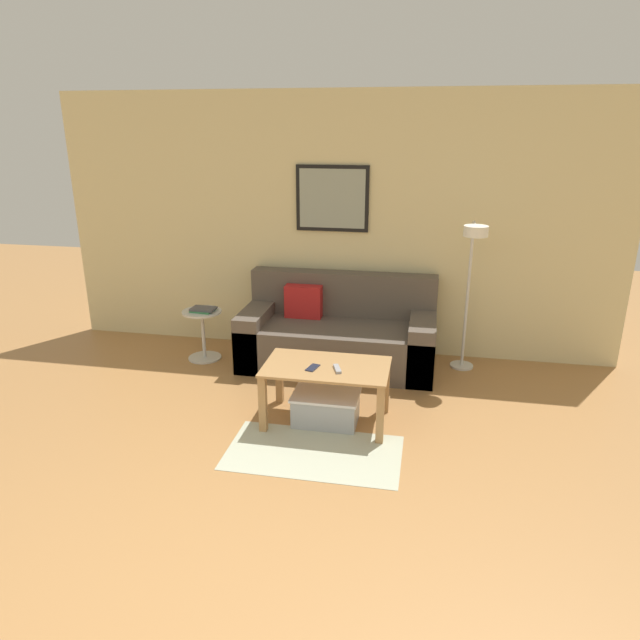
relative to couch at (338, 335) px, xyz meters
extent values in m
cube|color=beige|center=(-0.13, 0.44, 0.98)|extent=(5.60, 0.06, 2.55)
cube|color=black|center=(-0.13, 0.40, 1.26)|extent=(0.71, 0.02, 0.63)
cube|color=#939E8E|center=(-0.13, 0.39, 1.26)|extent=(0.64, 0.01, 0.56)
cube|color=#B2B79E|center=(0.09, -1.64, -0.29)|extent=(1.25, 0.68, 0.01)
cube|color=brown|center=(0.01, -0.05, -0.08)|extent=(1.84, 0.84, 0.42)
cube|color=brown|center=(0.01, 0.27, 0.34)|extent=(1.84, 0.20, 0.43)
cube|color=brown|center=(-0.79, -0.05, -0.02)|extent=(0.24, 0.84, 0.54)
cube|color=brown|center=(0.81, -0.05, -0.02)|extent=(0.24, 0.84, 0.54)
cube|color=red|center=(-0.36, 0.10, 0.29)|extent=(0.36, 0.14, 0.32)
cube|color=#AD7F4C|center=(0.10, -1.16, 0.17)|extent=(0.96, 0.57, 0.02)
cube|color=#AD7F4C|center=(-0.35, -1.41, -0.07)|extent=(0.06, 0.06, 0.45)
cube|color=#AD7F4C|center=(0.54, -1.41, -0.07)|extent=(0.06, 0.06, 0.45)
cube|color=#AD7F4C|center=(-0.35, -0.91, -0.07)|extent=(0.06, 0.06, 0.45)
cube|color=#AD7F4C|center=(0.54, -0.91, -0.07)|extent=(0.06, 0.06, 0.45)
cube|color=#9EA3A8|center=(0.10, -1.19, -0.18)|extent=(0.49, 0.33, 0.23)
cube|color=silver|center=(0.10, -1.19, -0.06)|extent=(0.52, 0.35, 0.02)
cylinder|color=silver|center=(1.20, 0.14, -0.28)|extent=(0.22, 0.22, 0.02)
cylinder|color=silver|center=(1.20, 0.14, 0.42)|extent=(0.03, 0.03, 1.39)
cylinder|color=silver|center=(1.20, -0.01, 1.11)|extent=(0.02, 0.30, 0.02)
cylinder|color=white|center=(1.20, -0.16, 1.08)|extent=(0.21, 0.21, 0.09)
cylinder|color=silver|center=(-1.33, -0.13, -0.29)|extent=(0.33, 0.33, 0.01)
cylinder|color=silver|center=(-1.33, -0.13, -0.04)|extent=(0.04, 0.04, 0.47)
cylinder|color=silver|center=(-1.33, -0.13, 0.20)|extent=(0.39, 0.39, 0.02)
cube|color=#387F4C|center=(-1.32, -0.14, 0.21)|extent=(0.23, 0.20, 0.01)
cube|color=#4C4C51|center=(-1.31, -0.14, 0.23)|extent=(0.24, 0.17, 0.02)
cube|color=#99999E|center=(0.19, -1.22, 0.19)|extent=(0.09, 0.15, 0.02)
cube|color=#1E2338|center=(0.00, -1.23, 0.18)|extent=(0.10, 0.15, 0.01)
camera|label=1|loc=(0.82, -5.12, 1.93)|focal=32.00mm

